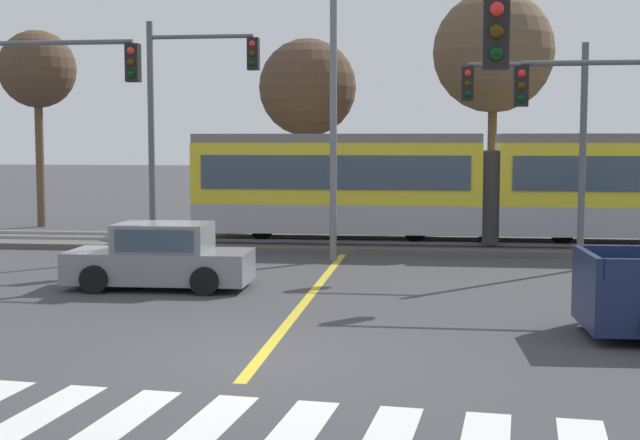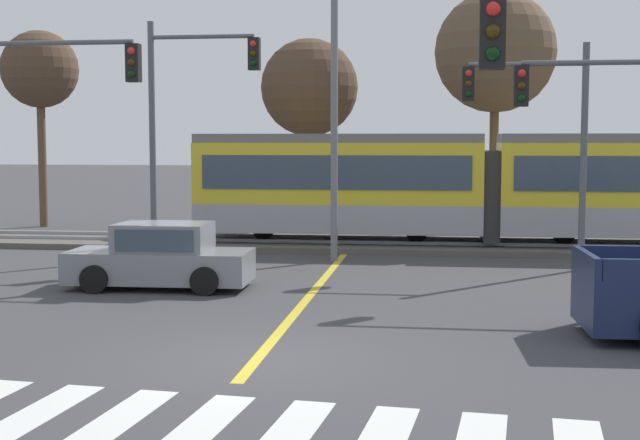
{
  "view_description": "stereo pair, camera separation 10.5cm",
  "coord_description": "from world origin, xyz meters",
  "px_view_note": "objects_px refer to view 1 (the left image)",
  "views": [
    {
      "loc": [
        2.71,
        -13.45,
        3.45
      ],
      "look_at": [
        0.11,
        6.67,
        1.6
      ],
      "focal_mm": 50.0,
      "sensor_mm": 36.0,
      "label": 1
    },
    {
      "loc": [
        2.82,
        -13.44,
        3.45
      ],
      "look_at": [
        0.11,
        6.67,
        1.6
      ],
      "focal_mm": 50.0,
      "sensor_mm": 36.0,
      "label": 2
    }
  ],
  "objects_px": {
    "traffic_light_mid_right": "(637,126)",
    "street_lamp_centre": "(339,80)",
    "traffic_light_mid_left": "(31,112)",
    "light_rail_tram": "(489,184)",
    "sedan_crossing": "(160,258)",
    "traffic_light_far_left": "(184,105)",
    "bare_tree_far_west": "(37,71)",
    "bare_tree_west": "(308,88)",
    "traffic_light_far_right": "(541,124)",
    "bare_tree_east": "(494,53)"
  },
  "relations": [
    {
      "from": "traffic_light_mid_right",
      "to": "street_lamp_centre",
      "type": "xyz_separation_m",
      "value": [
        -7.07,
        4.58,
        1.34
      ]
    },
    {
      "from": "traffic_light_mid_left",
      "to": "traffic_light_mid_right",
      "type": "height_order",
      "value": "traffic_light_mid_left"
    },
    {
      "from": "light_rail_tram",
      "to": "sedan_crossing",
      "type": "height_order",
      "value": "light_rail_tram"
    },
    {
      "from": "sedan_crossing",
      "to": "traffic_light_far_left",
      "type": "height_order",
      "value": "traffic_light_far_left"
    },
    {
      "from": "bare_tree_far_west",
      "to": "bare_tree_west",
      "type": "relative_size",
      "value": 1.06
    },
    {
      "from": "street_lamp_centre",
      "to": "bare_tree_far_west",
      "type": "xyz_separation_m",
      "value": [
        -12.67,
        8.31,
        1.0
      ]
    },
    {
      "from": "traffic_light_far_left",
      "to": "bare_tree_west",
      "type": "distance_m",
      "value": 9.0
    },
    {
      "from": "traffic_light_mid_left",
      "to": "traffic_light_mid_right",
      "type": "bearing_deg",
      "value": -1.02
    },
    {
      "from": "traffic_light_mid_left",
      "to": "bare_tree_west",
      "type": "distance_m",
      "value": 13.83
    },
    {
      "from": "traffic_light_far_left",
      "to": "traffic_light_far_right",
      "type": "relative_size",
      "value": 1.14
    },
    {
      "from": "sedan_crossing",
      "to": "street_lamp_centre",
      "type": "distance_m",
      "value": 7.65
    },
    {
      "from": "traffic_light_far_right",
      "to": "bare_tree_east",
      "type": "relative_size",
      "value": 0.68
    },
    {
      "from": "light_rail_tram",
      "to": "sedan_crossing",
      "type": "distance_m",
      "value": 11.72
    },
    {
      "from": "traffic_light_far_left",
      "to": "street_lamp_centre",
      "type": "bearing_deg",
      "value": 1.36
    },
    {
      "from": "traffic_light_far_left",
      "to": "bare_tree_east",
      "type": "xyz_separation_m",
      "value": [
        9.11,
        7.71,
        2.1
      ]
    },
    {
      "from": "sedan_crossing",
      "to": "bare_tree_west",
      "type": "height_order",
      "value": "bare_tree_west"
    },
    {
      "from": "bare_tree_west",
      "to": "traffic_light_mid_right",
      "type": "bearing_deg",
      "value": -55.04
    },
    {
      "from": "bare_tree_far_west",
      "to": "bare_tree_east",
      "type": "relative_size",
      "value": 0.88
    },
    {
      "from": "traffic_light_mid_left",
      "to": "traffic_light_far_right",
      "type": "xyz_separation_m",
      "value": [
        12.45,
        3.39,
        -0.26
      ]
    },
    {
      "from": "street_lamp_centre",
      "to": "traffic_light_mid_right",
      "type": "bearing_deg",
      "value": -32.92
    },
    {
      "from": "sedan_crossing",
      "to": "traffic_light_mid_right",
      "type": "distance_m",
      "value": 11.09
    },
    {
      "from": "bare_tree_west",
      "to": "bare_tree_east",
      "type": "bearing_deg",
      "value": -7.87
    },
    {
      "from": "traffic_light_far_right",
      "to": "bare_tree_far_west",
      "type": "bearing_deg",
      "value": 152.96
    },
    {
      "from": "sedan_crossing",
      "to": "street_lamp_centre",
      "type": "xyz_separation_m",
      "value": [
        3.58,
        5.14,
        4.38
      ]
    },
    {
      "from": "traffic_light_far_right",
      "to": "street_lamp_centre",
      "type": "distance_m",
      "value": 5.66
    },
    {
      "from": "traffic_light_far_left",
      "to": "traffic_light_mid_right",
      "type": "distance_m",
      "value": 12.33
    },
    {
      "from": "light_rail_tram",
      "to": "bare_tree_west",
      "type": "distance_m",
      "value": 8.93
    },
    {
      "from": "traffic_light_far_left",
      "to": "traffic_light_mid_left",
      "type": "bearing_deg",
      "value": -121.65
    },
    {
      "from": "sedan_crossing",
      "to": "bare_tree_east",
      "type": "height_order",
      "value": "bare_tree_east"
    },
    {
      "from": "traffic_light_far_left",
      "to": "bare_tree_east",
      "type": "relative_size",
      "value": 0.78
    },
    {
      "from": "light_rail_tram",
      "to": "street_lamp_centre",
      "type": "xyz_separation_m",
      "value": [
        -4.37,
        -3.36,
        3.03
      ]
    },
    {
      "from": "bare_tree_far_west",
      "to": "bare_tree_west",
      "type": "xyz_separation_m",
      "value": [
        10.57,
        0.24,
        -0.73
      ]
    },
    {
      "from": "light_rail_tram",
      "to": "bare_tree_far_west",
      "type": "xyz_separation_m",
      "value": [
        -17.04,
        4.95,
        4.03
      ]
    },
    {
      "from": "sedan_crossing",
      "to": "bare_tree_east",
      "type": "xyz_separation_m",
      "value": [
        8.29,
        12.75,
        5.8
      ]
    },
    {
      "from": "sedan_crossing",
      "to": "traffic_light_far_left",
      "type": "xyz_separation_m",
      "value": [
        -0.82,
        5.04,
        3.7
      ]
    },
    {
      "from": "street_lamp_centre",
      "to": "bare_tree_west",
      "type": "distance_m",
      "value": 8.8
    },
    {
      "from": "light_rail_tram",
      "to": "bare_tree_east",
      "type": "relative_size",
      "value": 2.13
    },
    {
      "from": "sedan_crossing",
      "to": "traffic_light_mid_left",
      "type": "height_order",
      "value": "traffic_light_mid_left"
    },
    {
      "from": "bare_tree_far_west",
      "to": "street_lamp_centre",
      "type": "bearing_deg",
      "value": -33.25
    },
    {
      "from": "sedan_crossing",
      "to": "traffic_light_far_right",
      "type": "bearing_deg",
      "value": 24.99
    },
    {
      "from": "bare_tree_far_west",
      "to": "bare_tree_east",
      "type": "xyz_separation_m",
      "value": [
        17.38,
        -0.7,
        0.42
      ]
    },
    {
      "from": "sedan_crossing",
      "to": "bare_tree_west",
      "type": "distance_m",
      "value": 14.53
    },
    {
      "from": "bare_tree_far_west",
      "to": "bare_tree_west",
      "type": "bearing_deg",
      "value": 1.29
    },
    {
      "from": "traffic_light_far_right",
      "to": "street_lamp_centre",
      "type": "bearing_deg",
      "value": 170.24
    },
    {
      "from": "traffic_light_far_left",
      "to": "street_lamp_centre",
      "type": "distance_m",
      "value": 4.46
    },
    {
      "from": "light_rail_tram",
      "to": "sedan_crossing",
      "type": "bearing_deg",
      "value": -133.11
    },
    {
      "from": "sedan_crossing",
      "to": "traffic_light_mid_right",
      "type": "bearing_deg",
      "value": 3.03
    },
    {
      "from": "traffic_light_far_right",
      "to": "traffic_light_far_left",
      "type": "bearing_deg",
      "value": 175.17
    },
    {
      "from": "bare_tree_west",
      "to": "sedan_crossing",
      "type": "bearing_deg",
      "value": -96.18
    },
    {
      "from": "traffic_light_far_left",
      "to": "bare_tree_east",
      "type": "distance_m",
      "value": 12.12
    }
  ]
}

